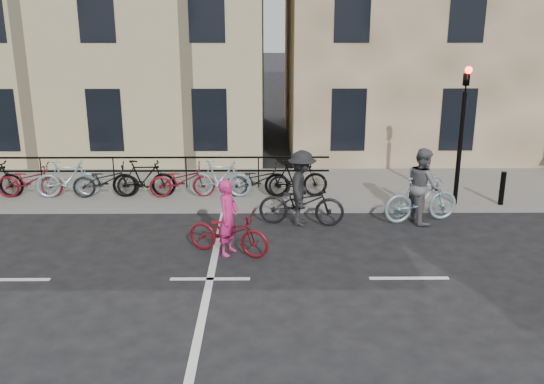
{
  "coord_description": "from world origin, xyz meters",
  "views": [
    {
      "loc": [
        1.15,
        -11.08,
        5.26
      ],
      "look_at": [
        1.26,
        2.35,
        1.1
      ],
      "focal_mm": 40.0,
      "sensor_mm": 36.0,
      "label": 1
    }
  ],
  "objects_px": {
    "cyclist_pink": "(228,228)",
    "cyclist_grey": "(422,192)",
    "cyclist_dark": "(301,196)",
    "traffic_light": "(463,119)"
  },
  "relations": [
    {
      "from": "traffic_light",
      "to": "cyclist_dark",
      "type": "xyz_separation_m",
      "value": [
        -4.2,
        -1.17,
        -1.71
      ]
    },
    {
      "from": "traffic_light",
      "to": "cyclist_pink",
      "type": "bearing_deg",
      "value": -152.88
    },
    {
      "from": "cyclist_dark",
      "to": "cyclist_pink",
      "type": "bearing_deg",
      "value": 145.0
    },
    {
      "from": "traffic_light",
      "to": "cyclist_grey",
      "type": "xyz_separation_m",
      "value": [
        -1.18,
        -0.99,
        -1.68
      ]
    },
    {
      "from": "traffic_light",
      "to": "cyclist_pink",
      "type": "distance_m",
      "value": 6.89
    },
    {
      "from": "cyclist_pink",
      "to": "cyclist_grey",
      "type": "xyz_separation_m",
      "value": [
        4.73,
        2.03,
        0.18
      ]
    },
    {
      "from": "traffic_light",
      "to": "cyclist_pink",
      "type": "xyz_separation_m",
      "value": [
        -5.9,
        -3.02,
        -1.87
      ]
    },
    {
      "from": "cyclist_pink",
      "to": "cyclist_dark",
      "type": "distance_m",
      "value": 2.52
    },
    {
      "from": "cyclist_grey",
      "to": "traffic_light",
      "type": "bearing_deg",
      "value": -62.82
    },
    {
      "from": "cyclist_pink",
      "to": "cyclist_grey",
      "type": "height_order",
      "value": "cyclist_grey"
    }
  ]
}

